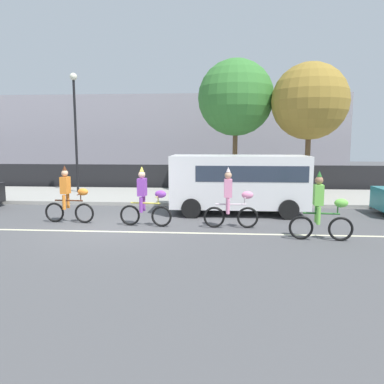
# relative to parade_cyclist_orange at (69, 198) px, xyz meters

# --- Properties ---
(ground_plane) EXTENTS (80.00, 80.00, 0.00)m
(ground_plane) POSITION_rel_parade_cyclist_orange_xyz_m (1.53, -0.63, -0.84)
(ground_plane) COLOR #4C4C4F
(road_centre_line) EXTENTS (36.00, 0.14, 0.01)m
(road_centre_line) POSITION_rel_parade_cyclist_orange_xyz_m (1.53, -1.13, -0.84)
(road_centre_line) COLOR beige
(road_centre_line) RESTS_ON ground
(sidewalk_curb) EXTENTS (60.00, 5.00, 0.15)m
(sidewalk_curb) POSITION_rel_parade_cyclist_orange_xyz_m (1.53, 5.87, -0.77)
(sidewalk_curb) COLOR #9E9B93
(sidewalk_curb) RESTS_ON ground
(fence_line) EXTENTS (40.00, 0.08, 1.40)m
(fence_line) POSITION_rel_parade_cyclist_orange_xyz_m (1.53, 8.77, -0.14)
(fence_line) COLOR black
(fence_line) RESTS_ON ground
(building_backdrop) EXTENTS (28.00, 8.00, 5.84)m
(building_backdrop) POSITION_rel_parade_cyclist_orange_xyz_m (-0.49, 17.37, 2.08)
(building_backdrop) COLOR #99939E
(building_backdrop) RESTS_ON ground
(parade_cyclist_orange) EXTENTS (1.72, 0.50, 1.92)m
(parade_cyclist_orange) POSITION_rel_parade_cyclist_orange_xyz_m (0.00, 0.00, 0.00)
(parade_cyclist_orange) COLOR black
(parade_cyclist_orange) RESTS_ON ground
(parade_cyclist_purple) EXTENTS (1.72, 0.50, 1.92)m
(parade_cyclist_purple) POSITION_rel_parade_cyclist_orange_xyz_m (2.64, -0.32, 0.00)
(parade_cyclist_purple) COLOR black
(parade_cyclist_purple) RESTS_ON ground
(parade_cyclist_pink) EXTENTS (1.72, 0.50, 1.92)m
(parade_cyclist_pink) POSITION_rel_parade_cyclist_orange_xyz_m (5.36, -0.36, 0.00)
(parade_cyclist_pink) COLOR black
(parade_cyclist_pink) RESTS_ON ground
(parade_cyclist_lime) EXTENTS (1.72, 0.50, 1.92)m
(parade_cyclist_lime) POSITION_rel_parade_cyclist_orange_xyz_m (7.79, -1.66, 0.00)
(parade_cyclist_lime) COLOR black
(parade_cyclist_lime) RESTS_ON ground
(parked_van_white) EXTENTS (5.00, 2.22, 2.18)m
(parked_van_white) POSITION_rel_parade_cyclist_orange_xyz_m (5.77, 2.07, 0.44)
(parked_van_white) COLOR white
(parked_van_white) RESTS_ON ground
(street_lamp_post) EXTENTS (0.36, 0.36, 5.86)m
(street_lamp_post) POSITION_rel_parade_cyclist_orange_xyz_m (-2.20, 6.43, 3.15)
(street_lamp_post) COLOR black
(street_lamp_post) RESTS_ON sidewalk_curb
(street_tree_near_lamp) EXTENTS (3.44, 3.44, 6.06)m
(street_tree_near_lamp) POSITION_rel_parade_cyclist_orange_xyz_m (9.00, 5.63, 3.63)
(street_tree_near_lamp) COLOR brown
(street_tree_near_lamp) RESTS_ON sidewalk_curb
(street_tree_far_corner) EXTENTS (3.70, 3.70, 6.51)m
(street_tree_far_corner) POSITION_rel_parade_cyclist_orange_xyz_m (5.73, 6.88, 3.96)
(street_tree_far_corner) COLOR brown
(street_tree_far_corner) RESTS_ON sidewalk_curb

